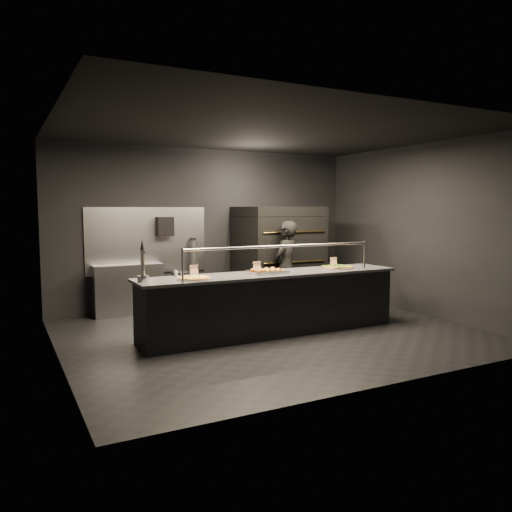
% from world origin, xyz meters
% --- Properties ---
extents(room, '(6.04, 6.00, 3.00)m').
position_xyz_m(room, '(-0.02, 0.05, 1.50)').
color(room, black).
rests_on(room, ground).
extents(service_counter, '(4.10, 0.78, 1.37)m').
position_xyz_m(service_counter, '(0.00, -0.00, 0.46)').
color(service_counter, black).
rests_on(service_counter, ground).
extents(pizza_oven, '(1.50, 1.23, 1.91)m').
position_xyz_m(pizza_oven, '(1.20, 1.90, 0.97)').
color(pizza_oven, black).
rests_on(pizza_oven, ground).
extents(prep_shelf, '(1.20, 0.35, 0.90)m').
position_xyz_m(prep_shelf, '(-1.60, 2.32, 0.45)').
color(prep_shelf, '#99999E').
rests_on(prep_shelf, ground).
extents(towel_dispenser, '(0.30, 0.20, 0.35)m').
position_xyz_m(towel_dispenser, '(-0.90, 2.39, 1.55)').
color(towel_dispenser, black).
rests_on(towel_dispenser, room).
extents(fire_extinguisher, '(0.14, 0.14, 0.51)m').
position_xyz_m(fire_extinguisher, '(-0.35, 2.40, 1.06)').
color(fire_extinguisher, '#B2B2B7').
rests_on(fire_extinguisher, room).
extents(beer_tap, '(0.15, 0.21, 0.57)m').
position_xyz_m(beer_tap, '(-1.95, -0.03, 1.08)').
color(beer_tap, silver).
rests_on(beer_tap, service_counter).
extents(round_pizza, '(0.49, 0.49, 0.03)m').
position_xyz_m(round_pizza, '(-1.26, -0.11, 0.94)').
color(round_pizza, silver).
rests_on(round_pizza, service_counter).
extents(slider_tray_a, '(0.54, 0.45, 0.08)m').
position_xyz_m(slider_tray_a, '(-0.10, 0.01, 0.95)').
color(slider_tray_a, silver).
rests_on(slider_tray_a, service_counter).
extents(slider_tray_b, '(0.43, 0.34, 0.06)m').
position_xyz_m(slider_tray_b, '(-0.00, -0.03, 0.94)').
color(slider_tray_b, silver).
rests_on(slider_tray_b, service_counter).
extents(square_pizza, '(0.49, 0.49, 0.05)m').
position_xyz_m(square_pizza, '(1.23, 0.02, 0.94)').
color(square_pizza, silver).
rests_on(square_pizza, service_counter).
extents(condiment_jar, '(0.13, 0.05, 0.09)m').
position_xyz_m(condiment_jar, '(-1.37, 0.28, 0.96)').
color(condiment_jar, silver).
rests_on(condiment_jar, service_counter).
extents(tent_cards, '(2.58, 0.04, 0.15)m').
position_xyz_m(tent_cards, '(0.03, 0.28, 1.00)').
color(tent_cards, white).
rests_on(tent_cards, service_counter).
extents(trash_bin, '(0.44, 0.44, 0.73)m').
position_xyz_m(trash_bin, '(-0.62, 2.17, 0.36)').
color(trash_bin, black).
rests_on(trash_bin, ground).
extents(worker, '(0.72, 0.66, 1.66)m').
position_xyz_m(worker, '(0.91, 1.12, 0.83)').
color(worker, black).
rests_on(worker, ground).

